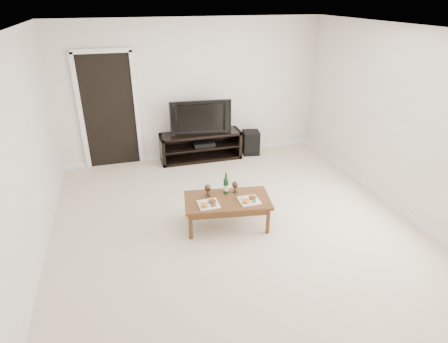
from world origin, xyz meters
TOP-DOWN VIEW (x-y plane):
  - floor at (0.00, 0.00)m, footprint 5.50×5.50m
  - back_wall at (0.00, 2.77)m, footprint 5.00×0.04m
  - ceiling at (0.00, 0.00)m, footprint 5.00×5.50m
  - doorway at (-1.55, 2.73)m, footprint 0.90×0.02m
  - media_console at (0.07, 2.50)m, footprint 1.56×0.45m
  - television at (0.07, 2.50)m, footprint 1.15×0.25m
  - av_receiver at (0.13, 2.48)m, footprint 0.41×0.31m
  - subwoofer at (1.11, 2.50)m, footprint 0.36×0.36m
  - coffee_table at (-0.09, 0.12)m, footprint 1.25×0.80m
  - plate_left at (-0.38, 0.04)m, footprint 0.27×0.27m
  - plate_right at (0.17, -0.01)m, footprint 0.27×0.27m
  - wine_bottle at (-0.06, 0.29)m, footprint 0.07×0.07m
  - goblet_left at (-0.33, 0.29)m, footprint 0.09×0.09m
  - goblet_right at (0.07, 0.28)m, footprint 0.09×0.09m

SIDE VIEW (x-z plane):
  - floor at x=0.00m, z-range 0.00..0.00m
  - coffee_table at x=-0.09m, z-range 0.00..0.42m
  - subwoofer at x=1.11m, z-range 0.00..0.47m
  - media_console at x=0.07m, z-range 0.00..0.55m
  - av_receiver at x=0.13m, z-range 0.29..0.36m
  - plate_left at x=-0.38m, z-range 0.42..0.49m
  - plate_right at x=0.17m, z-range 0.42..0.49m
  - goblet_left at x=-0.33m, z-range 0.42..0.59m
  - goblet_right at x=0.07m, z-range 0.42..0.59m
  - wine_bottle at x=-0.06m, z-range 0.42..0.77m
  - television at x=0.07m, z-range 0.55..1.21m
  - doorway at x=-1.55m, z-range 0.00..2.05m
  - back_wall at x=0.00m, z-range 0.00..2.60m
  - ceiling at x=0.00m, z-range 2.60..2.64m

